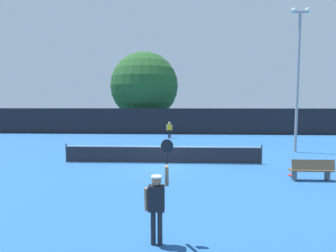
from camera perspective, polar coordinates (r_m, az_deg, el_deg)
name	(u,v)px	position (r m, az deg, el deg)	size (l,w,h in m)	color
ground_plane	(162,163)	(15.78, -1.18, -7.59)	(120.00, 120.00, 0.00)	#235693
tennis_net	(162,154)	(15.68, -1.18, -5.76)	(11.01, 0.08, 1.07)	#232328
perimeter_fence	(172,121)	(30.17, 0.73, 0.97)	(39.39, 0.12, 2.79)	black
player_serving	(157,199)	(6.80, -2.27, -14.69)	(0.68, 0.39, 2.51)	black
player_receiving	(169,128)	(26.75, 0.28, -0.47)	(0.57, 0.23, 1.55)	yellow
tennis_ball	(136,153)	(18.76, -6.46, -5.54)	(0.07, 0.07, 0.07)	#CCE033
spare_racket	(291,175)	(14.37, 23.85, -9.14)	(0.28, 0.52, 0.04)	black
courtside_bench	(312,170)	(13.71, 27.24, -7.96)	(1.80, 0.44, 0.95)	brown
light_pole	(298,73)	(21.01, 24.99, 9.84)	(1.18, 0.28, 9.63)	gray
large_tree	(144,86)	(35.22, -4.84, 8.15)	(8.34, 8.34, 9.66)	brown
parked_car_near	(191,122)	(38.97, 4.64, 0.89)	(2.37, 4.39, 1.69)	white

